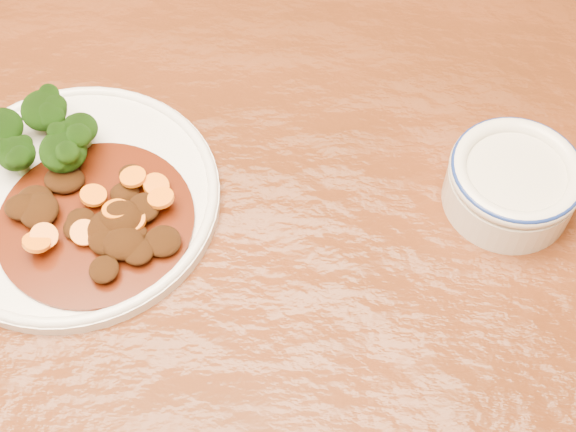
{
  "coord_description": "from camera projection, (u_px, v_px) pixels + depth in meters",
  "views": [
    {
      "loc": [
        0.17,
        -0.33,
        1.35
      ],
      "look_at": [
        0.15,
        0.05,
        0.77
      ],
      "focal_mm": 50.0,
      "sensor_mm": 36.0,
      "label": 1
    }
  ],
  "objects": [
    {
      "name": "dining_table",
      "position": [
        125.0,
        308.0,
        0.75
      ],
      "size": [
        1.51,
        0.92,
        0.75
      ],
      "rotation": [
        0.0,
        0.0,
        -0.02
      ],
      "color": "#59260F",
      "rests_on": "ground"
    },
    {
      "name": "dip_bowl",
      "position": [
        513.0,
        182.0,
        0.7
      ],
      "size": [
        0.12,
        0.12,
        0.05
      ],
      "rotation": [
        0.0,
        0.0,
        0.22
      ],
      "color": "silver",
      "rests_on": "dining_table"
    },
    {
      "name": "mince_stew",
      "position": [
        96.0,
        219.0,
        0.69
      ],
      "size": [
        0.17,
        0.17,
        0.03
      ],
      "color": "#441407",
      "rests_on": "dinner_plate"
    },
    {
      "name": "broccoli_florets",
      "position": [
        41.0,
        133.0,
        0.72
      ],
      "size": [
        0.1,
        0.09,
        0.05
      ],
      "color": "olive",
      "rests_on": "dinner_plate"
    },
    {
      "name": "dinner_plate",
      "position": [
        74.0,
        198.0,
        0.71
      ],
      "size": [
        0.26,
        0.26,
        0.02
      ],
      "rotation": [
        0.0,
        0.0,
        -0.14
      ],
      "color": "silver",
      "rests_on": "dining_table"
    }
  ]
}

